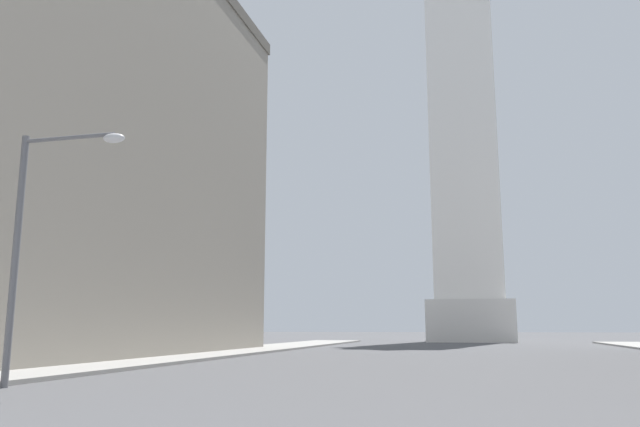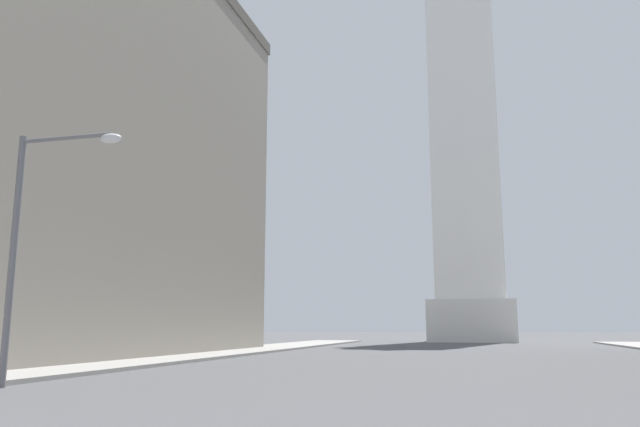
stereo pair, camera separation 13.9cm
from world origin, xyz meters
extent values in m
cube|color=gray|center=(-14.39, 25.34, 0.07)|extent=(5.00, 84.48, 0.15)
cube|color=silver|center=(0.00, 70.40, 2.24)|extent=(9.23, 9.23, 4.47)
cube|color=white|center=(0.00, 70.40, 28.00)|extent=(7.39, 7.39, 47.05)
cylinder|color=slate|center=(-11.65, 13.34, 3.50)|extent=(0.20, 0.20, 7.01)
cylinder|color=slate|center=(-10.22, 13.34, 6.86)|extent=(2.86, 0.12, 0.12)
sphere|color=slate|center=(-11.65, 13.34, 6.86)|extent=(0.20, 0.20, 0.20)
ellipsoid|color=silver|center=(-8.79, 13.34, 6.74)|extent=(0.64, 0.36, 0.26)
camera|label=1|loc=(0.75, -1.33, 1.61)|focal=35.00mm
camera|label=2|loc=(0.88, -1.29, 1.61)|focal=35.00mm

